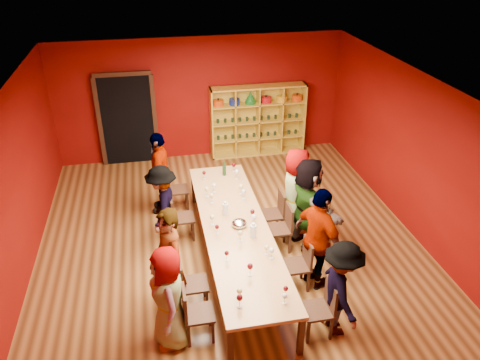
# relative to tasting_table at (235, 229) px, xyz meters

# --- Properties ---
(room_shell) EXTENTS (7.10, 9.10, 3.04)m
(room_shell) POSITION_rel_tasting_table_xyz_m (0.00, 0.00, 0.80)
(room_shell) COLOR #5B3618
(room_shell) RESTS_ON ground
(tasting_table) EXTENTS (1.10, 4.50, 0.75)m
(tasting_table) POSITION_rel_tasting_table_xyz_m (0.00, 0.00, 0.00)
(tasting_table) COLOR #A57645
(tasting_table) RESTS_ON ground
(doorway) EXTENTS (1.40, 0.17, 2.30)m
(doorway) POSITION_rel_tasting_table_xyz_m (-1.80, 4.43, 0.42)
(doorway) COLOR black
(doorway) RESTS_ON ground
(shelving_unit) EXTENTS (2.40, 0.40, 1.80)m
(shelving_unit) POSITION_rel_tasting_table_xyz_m (1.40, 4.32, 0.28)
(shelving_unit) COLOR gold
(shelving_unit) RESTS_ON ground
(chair_person_left_0) EXTENTS (0.42, 0.42, 0.89)m
(chair_person_left_0) POSITION_rel_tasting_table_xyz_m (-0.91, -1.58, -0.20)
(chair_person_left_0) COLOR black
(chair_person_left_0) RESTS_ON ground
(person_left_0) EXTENTS (0.50, 0.82, 1.60)m
(person_left_0) POSITION_rel_tasting_table_xyz_m (-1.23, -1.58, 0.10)
(person_left_0) COLOR silver
(person_left_0) RESTS_ON ground
(chair_person_left_1) EXTENTS (0.42, 0.42, 0.89)m
(chair_person_left_1) POSITION_rel_tasting_table_xyz_m (-0.91, -0.95, -0.20)
(chair_person_left_1) COLOR black
(chair_person_left_1) RESTS_ON ground
(person_left_1) EXTENTS (0.68, 0.78, 1.79)m
(person_left_1) POSITION_rel_tasting_table_xyz_m (-1.17, -0.95, 0.20)
(person_left_1) COLOR #4D4C52
(person_left_1) RESTS_ON ground
(chair_person_left_3) EXTENTS (0.42, 0.42, 0.89)m
(chair_person_left_3) POSITION_rel_tasting_table_xyz_m (-0.91, 0.93, -0.20)
(chair_person_left_3) COLOR black
(chair_person_left_3) RESTS_ON ground
(person_left_3) EXTENTS (0.63, 1.06, 1.53)m
(person_left_3) POSITION_rel_tasting_table_xyz_m (-1.18, 0.93, 0.07)
(person_left_3) COLOR pink
(person_left_3) RESTS_ON ground
(chair_person_left_4) EXTENTS (0.42, 0.42, 0.89)m
(chair_person_left_4) POSITION_rel_tasting_table_xyz_m (-0.91, 2.00, -0.20)
(chair_person_left_4) COLOR black
(chair_person_left_4) RESTS_ON ground
(person_left_4) EXTENTS (0.61, 1.07, 1.74)m
(person_left_4) POSITION_rel_tasting_table_xyz_m (-1.16, 2.00, 0.17)
(person_left_4) COLOR silver
(person_left_4) RESTS_ON ground
(chair_person_right_0) EXTENTS (0.42, 0.42, 0.89)m
(chair_person_right_0) POSITION_rel_tasting_table_xyz_m (0.91, -1.84, -0.20)
(chair_person_right_0) COLOR black
(chair_person_right_0) RESTS_ON ground
(person_right_0) EXTENTS (0.44, 1.01, 1.54)m
(person_right_0) POSITION_rel_tasting_table_xyz_m (1.16, -1.84, 0.07)
(person_right_0) COLOR #15183B
(person_right_0) RESTS_ON ground
(chair_person_right_1) EXTENTS (0.42, 0.42, 0.89)m
(chair_person_right_1) POSITION_rel_tasting_table_xyz_m (0.91, -0.83, -0.20)
(chair_person_right_1) COLOR black
(chair_person_right_1) RESTS_ON ground
(person_right_1) EXTENTS (0.83, 1.15, 1.80)m
(person_right_1) POSITION_rel_tasting_table_xyz_m (1.18, -0.83, 0.20)
(person_right_1) COLOR #546FAD
(person_right_1) RESTS_ON ground
(chair_person_right_2) EXTENTS (0.42, 0.42, 0.89)m
(chair_person_right_2) POSITION_rel_tasting_table_xyz_m (0.91, 0.21, -0.20)
(chair_person_right_2) COLOR black
(chair_person_right_2) RESTS_ON ground
(person_right_2) EXTENTS (0.76, 1.71, 1.79)m
(person_right_2) POSITION_rel_tasting_table_xyz_m (1.34, 0.21, 0.19)
(person_right_2) COLOR #5F91C4
(person_right_2) RESTS_ON ground
(chair_person_right_3) EXTENTS (0.42, 0.42, 0.89)m
(chair_person_right_3) POSITION_rel_tasting_table_xyz_m (0.91, 0.71, -0.20)
(chair_person_right_3) COLOR black
(chair_person_right_3) RESTS_ON ground
(person_right_3) EXTENTS (0.49, 0.86, 1.74)m
(person_right_3) POSITION_rel_tasting_table_xyz_m (1.28, 0.71, 0.17)
(person_right_3) COLOR #C2828C
(person_right_3) RESTS_ON ground
(wine_glass_0) EXTENTS (0.07, 0.07, 0.18)m
(wine_glass_0) POSITION_rel_tasting_table_xyz_m (0.32, -0.86, 0.18)
(wine_glass_0) COLOR silver
(wine_glass_0) RESTS_ON tasting_table
(wine_glass_1) EXTENTS (0.09, 0.09, 0.22)m
(wine_glass_1) POSITION_rel_tasting_table_xyz_m (0.31, -0.03, 0.21)
(wine_glass_1) COLOR silver
(wine_glass_1) RESTS_ON tasting_table
(wine_glass_2) EXTENTS (0.09, 0.09, 0.21)m
(wine_glass_2) POSITION_rel_tasting_table_xyz_m (0.35, 1.64, 0.21)
(wine_glass_2) COLOR silver
(wine_glass_2) RESTS_ON tasting_table
(wine_glass_3) EXTENTS (0.07, 0.07, 0.18)m
(wine_glass_3) POSITION_rel_tasting_table_xyz_m (-0.34, -0.15, 0.18)
(wine_glass_3) COLOR silver
(wine_glass_3) RESTS_ON tasting_table
(wine_glass_4) EXTENTS (0.08, 0.08, 0.21)m
(wine_glass_4) POSITION_rel_tasting_table_xyz_m (-0.38, 0.12, 0.20)
(wine_glass_4) COLOR silver
(wine_glass_4) RESTS_ON tasting_table
(wine_glass_5) EXTENTS (0.07, 0.07, 0.18)m
(wine_glass_5) POSITION_rel_tasting_table_xyz_m (-0.30, 1.77, 0.18)
(wine_glass_5) COLOR silver
(wine_glass_5) RESTS_ON tasting_table
(wine_glass_6) EXTENTS (0.09, 0.09, 0.21)m
(wine_glass_6) POSITION_rel_tasting_table_xyz_m (-0.31, -1.88, 0.21)
(wine_glass_6) COLOR silver
(wine_glass_6) RESTS_ON tasting_table
(wine_glass_7) EXTENTS (0.09, 0.09, 0.22)m
(wine_glass_7) POSITION_rel_tasting_table_xyz_m (0.31, 1.04, 0.21)
(wine_glass_7) COLOR silver
(wine_glass_7) RESTS_ON tasting_table
(wine_glass_8) EXTENTS (0.08, 0.08, 0.21)m
(wine_glass_8) POSITION_rel_tasting_table_xyz_m (-0.29, 0.82, 0.20)
(wine_glass_8) COLOR silver
(wine_glass_8) RESTS_ON tasting_table
(wine_glass_9) EXTENTS (0.08, 0.08, 0.20)m
(wine_glass_9) POSITION_rel_tasting_table_xyz_m (-0.28, -1.74, 0.20)
(wine_glass_9) COLOR silver
(wine_glass_9) RESTS_ON tasting_table
(wine_glass_10) EXTENTS (0.08, 0.08, 0.20)m
(wine_glass_10) POSITION_rel_tasting_table_xyz_m (-0.01, -0.43, 0.20)
(wine_glass_10) COLOR silver
(wine_glass_10) RESTS_ON tasting_table
(wine_glass_11) EXTENTS (0.08, 0.08, 0.20)m
(wine_glass_11) POSITION_rel_tasting_table_xyz_m (0.38, -0.96, 0.20)
(wine_glass_11) COLOR silver
(wine_glass_11) RESTS_ON tasting_table
(wine_glass_12) EXTENTS (0.07, 0.07, 0.18)m
(wine_glass_12) POSITION_rel_tasting_table_xyz_m (0.35, -1.80, 0.18)
(wine_glass_12) COLOR silver
(wine_glass_12) RESTS_ON tasting_table
(wine_glass_13) EXTENTS (0.09, 0.09, 0.21)m
(wine_glass_13) POSITION_rel_tasting_table_xyz_m (-0.34, 1.07, 0.21)
(wine_glass_13) COLOR silver
(wine_glass_13) RESTS_ON tasting_table
(wine_glass_14) EXTENTS (0.07, 0.07, 0.18)m
(wine_glass_14) POSITION_rel_tasting_table_xyz_m (0.30, -1.94, 0.18)
(wine_glass_14) COLOR silver
(wine_glass_14) RESTS_ON tasting_table
(wine_glass_15) EXTENTS (0.08, 0.08, 0.20)m
(wine_glass_15) POSITION_rel_tasting_table_xyz_m (0.33, 0.15, 0.20)
(wine_glass_15) COLOR silver
(wine_glass_15) RESTS_ON tasting_table
(wine_glass_16) EXTENTS (0.08, 0.08, 0.19)m
(wine_glass_16) POSITION_rel_tasting_table_xyz_m (-0.18, 1.21, 0.19)
(wine_glass_16) COLOR silver
(wine_glass_16) RESTS_ON tasting_table
(wine_glass_17) EXTENTS (0.08, 0.08, 0.20)m
(wine_glass_17) POSITION_rel_tasting_table_xyz_m (0.32, 0.85, 0.20)
(wine_glass_17) COLOR silver
(wine_glass_17) RESTS_ON tasting_table
(wine_glass_18) EXTENTS (0.08, 0.08, 0.20)m
(wine_glass_18) POSITION_rel_tasting_table_xyz_m (0.34, 1.97, 0.19)
(wine_glass_18) COLOR silver
(wine_glass_18) RESTS_ON tasting_table
(wine_glass_19) EXTENTS (0.09, 0.09, 0.21)m
(wine_glass_19) POSITION_rel_tasting_table_xyz_m (-0.03, -1.28, 0.21)
(wine_glass_19) COLOR silver
(wine_glass_19) RESTS_ON tasting_table
(wine_glass_20) EXTENTS (0.07, 0.07, 0.18)m
(wine_glass_20) POSITION_rel_tasting_table_xyz_m (-0.30, -0.87, 0.18)
(wine_glass_20) COLOR silver
(wine_glass_20) RESTS_ON tasting_table
(spittoon_bowl) EXTENTS (0.26, 0.26, 0.14)m
(spittoon_bowl) POSITION_rel_tasting_table_xyz_m (0.06, -0.02, 0.11)
(spittoon_bowl) COLOR silver
(spittoon_bowl) RESTS_ON tasting_table
(carafe_a) EXTENTS (0.11, 0.11, 0.26)m
(carafe_a) POSITION_rel_tasting_table_xyz_m (-0.10, 0.39, 0.17)
(carafe_a) COLOR silver
(carafe_a) RESTS_ON tasting_table
(carafe_b) EXTENTS (0.14, 0.14, 0.27)m
(carafe_b) POSITION_rel_tasting_table_xyz_m (0.23, -0.36, 0.17)
(carafe_b) COLOR silver
(carafe_b) RESTS_ON tasting_table
(wine_bottle) EXTENTS (0.08, 0.08, 0.30)m
(wine_bottle) POSITION_rel_tasting_table_xyz_m (0.12, 1.86, 0.17)
(wine_bottle) COLOR #133419
(wine_bottle) RESTS_ON tasting_table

